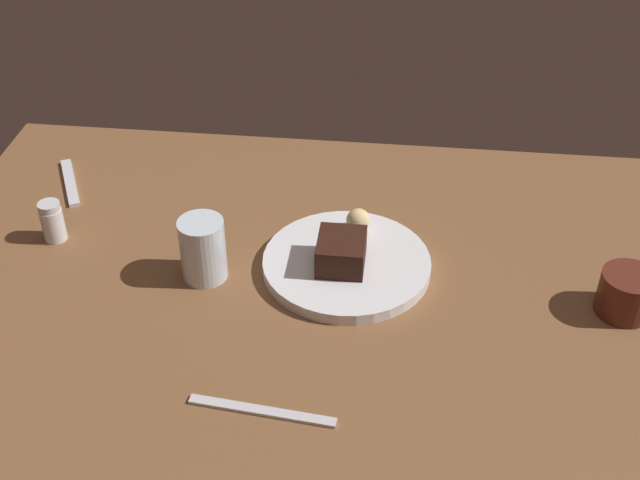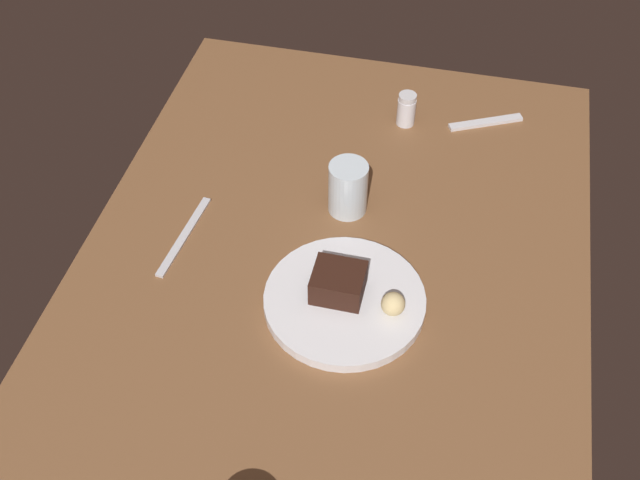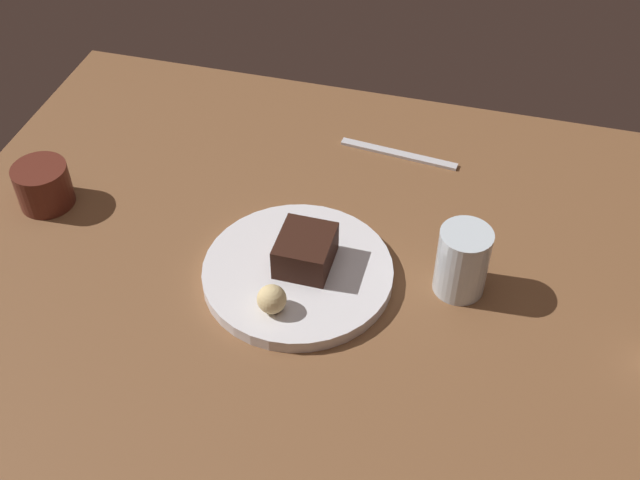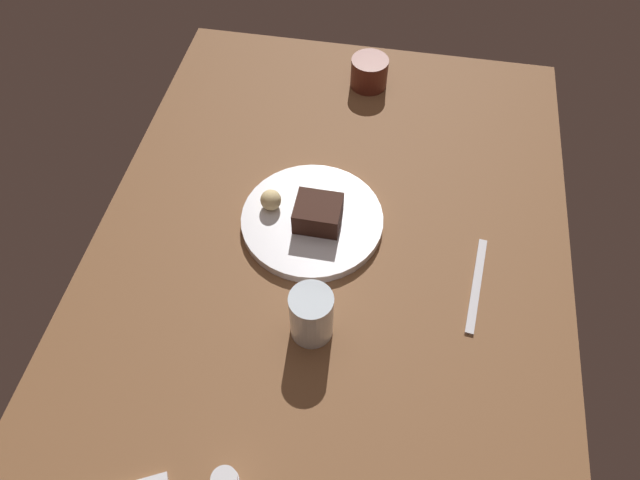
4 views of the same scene
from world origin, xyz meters
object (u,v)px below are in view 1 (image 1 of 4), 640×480
object	(u,v)px
dessert_plate	(347,264)
water_glass	(202,251)
bread_roll	(358,220)
coffee_cup	(626,293)
chocolate_cake_slice	(341,252)
dessert_spoon	(70,183)
salt_shaker	(52,221)
butter_knife	(262,411)

from	to	relation	value
dessert_plate	water_glass	distance (cm)	21.87
bread_roll	water_glass	world-z (taller)	water_glass
dessert_plate	coffee_cup	bearing A→B (deg)	-7.16
chocolate_cake_slice	dessert_spoon	world-z (taller)	chocolate_cake_slice
bread_roll	salt_shaker	size ratio (longest dim) A/B	0.55
dessert_spoon	butter_knife	distance (cm)	63.69
bread_roll	dessert_spoon	xyz separation A→B (cm)	(-51.32, 10.29, -3.38)
water_glass	bread_roll	bearing A→B (deg)	28.31
dessert_plate	coffee_cup	distance (cm)	40.52
chocolate_cake_slice	dessert_spoon	size ratio (longest dim) A/B	0.54
salt_shaker	bread_roll	bearing A→B (deg)	6.24
salt_shaker	butter_knife	distance (cm)	50.57
bread_roll	water_glass	xyz separation A→B (cm)	(-22.18, -11.95, 1.20)
dessert_plate	salt_shaker	size ratio (longest dim) A/B	3.76
dessert_spoon	chocolate_cake_slice	bearing A→B (deg)	-137.11
dessert_plate	chocolate_cake_slice	xyz separation A→B (cm)	(-0.75, -1.23, 3.25)
bread_roll	salt_shaker	bearing A→B (deg)	-173.76
dessert_spoon	bread_roll	bearing A→B (deg)	-127.19
salt_shaker	water_glass	xyz separation A→B (cm)	(25.84, -6.70, 1.58)
salt_shaker	water_glass	distance (cm)	26.74
dessert_plate	dessert_spoon	xyz separation A→B (cm)	(-50.22, 18.01, -0.57)
bread_roll	butter_knife	distance (cm)	38.66
bread_roll	coffee_cup	bearing A→B (deg)	-18.11
dessert_plate	water_glass	size ratio (longest dim) A/B	2.59
chocolate_cake_slice	dessert_spoon	xyz separation A→B (cm)	(-49.47, 19.24, -3.82)
water_glass	dessert_spoon	distance (cm)	36.94
dessert_plate	water_glass	xyz separation A→B (cm)	(-21.08, -4.22, 4.01)
salt_shaker	coffee_cup	bearing A→B (deg)	-4.94
salt_shaker	chocolate_cake_slice	bearing A→B (deg)	-4.59
coffee_cup	dessert_plate	bearing A→B (deg)	172.84
water_glass	coffee_cup	world-z (taller)	water_glass
dessert_spoon	coffee_cup	bearing A→B (deg)	-130.17
chocolate_cake_slice	water_glass	size ratio (longest dim) A/B	0.82
chocolate_cake_slice	bread_roll	world-z (taller)	chocolate_cake_slice
chocolate_cake_slice	water_glass	world-z (taller)	water_glass
bread_roll	water_glass	bearing A→B (deg)	-151.69
coffee_cup	butter_knife	world-z (taller)	coffee_cup
water_glass	butter_knife	size ratio (longest dim) A/B	0.52
salt_shaker	coffee_cup	xyz separation A→B (cm)	(87.06, -7.52, -0.10)
coffee_cup	dessert_spoon	xyz separation A→B (cm)	(-90.36, 23.06, -2.91)
chocolate_cake_slice	butter_knife	size ratio (longest dim) A/B	0.42
bread_roll	water_glass	distance (cm)	25.22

